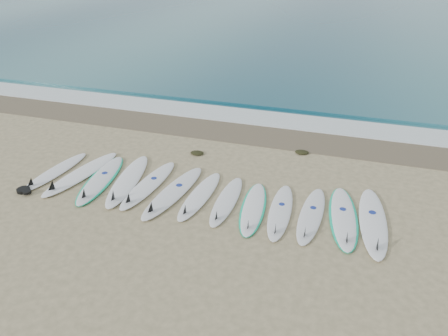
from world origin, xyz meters
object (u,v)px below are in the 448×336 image
(surfboard_6, at_px, (199,196))
(leash_coil, at_px, (24,190))
(surfboard_0, at_px, (54,172))
(surfboard_12, at_px, (373,222))

(surfboard_6, bearing_deg, leash_coil, -164.09)
(surfboard_0, height_order, surfboard_12, surfboard_12)
(surfboard_12, xyz_separation_m, leash_coil, (-8.20, -1.16, -0.01))
(surfboard_6, bearing_deg, surfboard_12, 3.61)
(surfboard_0, relative_size, surfboard_6, 1.00)
(surfboard_0, bearing_deg, leash_coil, -90.75)
(surfboard_6, height_order, leash_coil, surfboard_6)
(surfboard_0, bearing_deg, surfboard_6, 4.79)
(surfboard_0, xyz_separation_m, surfboard_6, (4.10, 0.01, 0.00))
(surfboard_6, distance_m, leash_coil, 4.33)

